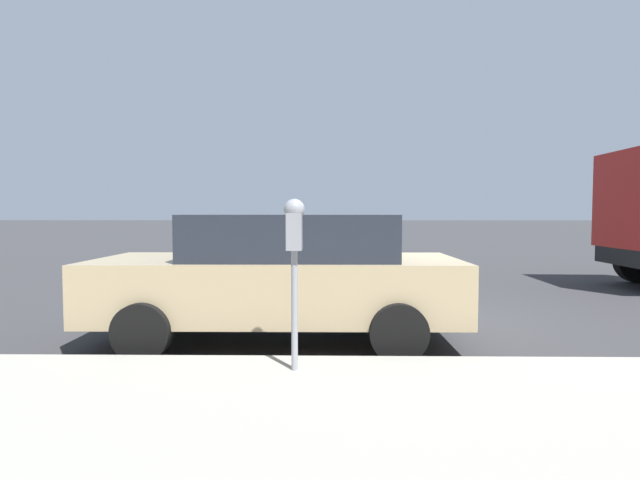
% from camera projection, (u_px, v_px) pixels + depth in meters
% --- Properties ---
extents(ground_plane, '(220.00, 220.00, 0.00)m').
position_uv_depth(ground_plane, '(375.00, 323.00, 7.27)').
color(ground_plane, '#333335').
extents(parking_meter, '(0.21, 0.19, 1.58)m').
position_uv_depth(parking_meter, '(294.00, 240.00, 4.56)').
color(parking_meter, gray).
rests_on(parking_meter, sidewalk).
extents(car_tan, '(2.08, 4.49, 1.59)m').
position_uv_depth(car_tan, '(282.00, 275.00, 6.28)').
color(car_tan, tan).
rests_on(car_tan, ground_plane).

